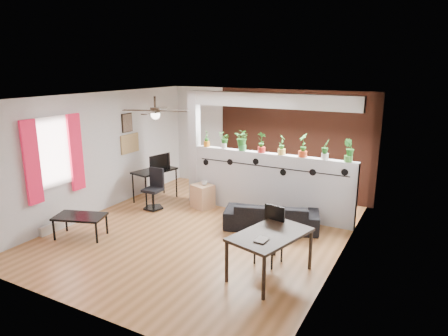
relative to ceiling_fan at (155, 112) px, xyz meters
The scene contains 29 objects.
room_shell 1.33m from the ceiling_fan, 20.56° to the left, with size 6.30×7.10×2.90m.
partition_wall 2.91m from the ceiling_fan, 48.37° to the left, with size 3.60×0.18×1.35m, color #BCBCC1.
ceiling_header 2.41m from the ceiling_fan, 48.37° to the left, with size 3.60×0.18×0.30m, color silver.
pier_column 2.09m from the ceiling_fan, 99.77° to the left, with size 0.22×0.20×2.60m, color #BCBCC1.
brick_panel 3.78m from the ceiling_fan, 63.93° to the left, with size 3.90×0.05×2.60m, color #A64A30.
vine_decal 2.64m from the ceiling_fan, 46.80° to the left, with size 3.31×0.01×0.30m.
window_assembly 2.13m from the ceiling_fan, 152.87° to the right, with size 0.09×1.30×1.55m.
baseboard_heater 2.96m from the ceiling_fan, 152.65° to the right, with size 0.08×1.00×0.18m, color beige.
corkboard 2.38m from the ceiling_fan, 144.85° to the left, with size 0.03×0.60×0.45m, color #9C7B4B.
framed_art 2.19m from the ceiling_fan, 145.97° to the left, with size 0.03×0.34×0.44m.
ceiling_fan is the anchor object (origin of this frame).
potted_plant_0 1.95m from the ceiling_fan, 89.36° to the left, with size 0.24×0.26×0.40m.
potted_plant_1 2.01m from the ceiling_fan, 75.32° to the left, with size 0.22×0.22×0.36m.
potted_plant_2 2.15m from the ceiling_fan, 62.86° to the left, with size 0.24×0.20×0.46m.
potted_plant_3 2.38m from the ceiling_fan, 52.64° to the left, with size 0.25×0.21×0.45m.
potted_plant_4 2.67m from the ceiling_fan, 44.59° to the left, with size 0.24×0.27×0.44m.
potted_plant_5 2.99m from the ceiling_fan, 38.33° to the left, with size 0.30×0.32×0.48m.
potted_plant_6 3.35m from the ceiling_fan, 33.41° to the left, with size 0.22×0.24×0.40m.
potted_plant_7 3.73m from the ceiling_fan, 29.51° to the left, with size 0.24×0.19×0.44m.
sofa 3.02m from the ceiling_fan, 29.13° to the left, with size 1.75×0.69×0.51m, color black.
cube_shelf 2.51m from the ceiling_fan, 86.05° to the left, with size 0.44×0.39×0.54m, color tan.
cup 2.26m from the ceiling_fan, 84.10° to the left, with size 0.13×0.13×0.10m, color gray.
computer_desk 2.44m from the ceiling_fan, 130.41° to the left, with size 0.73×1.12×0.75m.
monitor 2.42m from the ceiling_fan, 127.52° to the left, with size 0.06×0.34×0.19m, color black.
office_chair 2.26m from the ceiling_fan, 132.75° to the left, with size 0.47×0.47×0.91m.
dining_table 3.16m from the ceiling_fan, 14.22° to the right, with size 1.08×1.43×0.70m.
book 3.11m from the ceiling_fan, 21.02° to the right, with size 0.16×0.22×0.02m, color gray.
folding_chair 3.01m from the ceiling_fan, ahead, with size 0.43×0.43×0.94m.
coffee_table 2.43m from the ceiling_fan, 136.70° to the right, with size 1.03×0.79×0.43m.
Camera 1 is at (3.81, -6.19, 3.13)m, focal length 32.00 mm.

